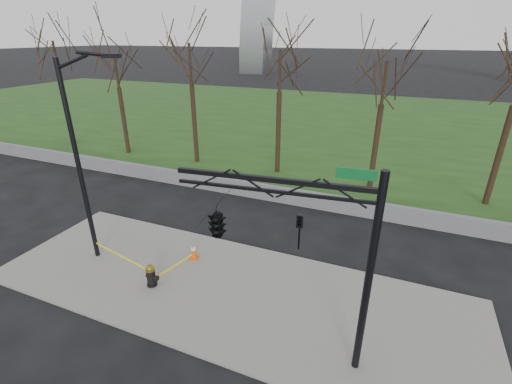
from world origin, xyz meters
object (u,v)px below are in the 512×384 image
at_px(traffic_cone, 194,251).
at_px(traffic_signal_mast, 245,225).
at_px(fire_hydrant, 151,276).
at_px(street_light, 81,152).

distance_m(traffic_cone, traffic_signal_mast, 6.19).
height_order(fire_hydrant, street_light, street_light).
xyz_separation_m(fire_hydrant, street_light, (-3.18, 0.79, 4.16)).
bearing_deg(fire_hydrant, traffic_cone, 78.30).
distance_m(fire_hydrant, traffic_cone, 2.17).
relative_size(street_light, traffic_signal_mast, 1.37).
bearing_deg(traffic_cone, street_light, -160.45).
xyz_separation_m(traffic_cone, street_light, (-3.70, -1.31, 4.26)).
height_order(fire_hydrant, traffic_signal_mast, traffic_signal_mast).
distance_m(street_light, traffic_signal_mast, 7.74).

